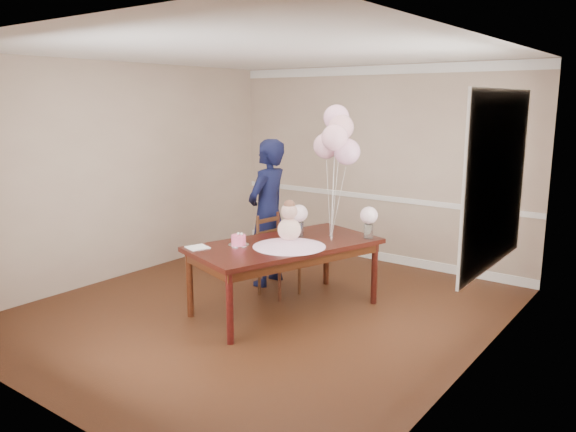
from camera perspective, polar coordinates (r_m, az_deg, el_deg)
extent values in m
cube|color=black|center=(6.18, -2.56, -9.51)|extent=(4.50, 5.00, 0.00)
cube|color=white|center=(5.78, -2.81, 16.31)|extent=(4.50, 5.00, 0.02)
cube|color=tan|center=(7.91, 8.92, 5.13)|extent=(4.50, 0.02, 2.70)
cube|color=tan|center=(4.24, -24.63, -1.40)|extent=(4.50, 0.02, 2.70)
cube|color=tan|center=(7.45, -16.24, 4.41)|extent=(0.02, 5.00, 2.70)
cube|color=tan|center=(4.75, 18.81, 0.36)|extent=(0.02, 5.00, 2.70)
cube|color=white|center=(7.96, 8.78, 1.91)|extent=(4.50, 0.02, 0.07)
cube|color=white|center=(7.86, 9.19, 14.44)|extent=(4.50, 0.02, 0.12)
cube|color=white|center=(8.14, 8.60, -3.93)|extent=(4.50, 0.02, 0.12)
cube|color=white|center=(5.20, 20.44, 3.41)|extent=(0.02, 1.66, 1.56)
cube|color=silver|center=(5.21, 20.25, 3.43)|extent=(0.01, 1.50, 1.40)
cube|color=black|center=(5.96, -0.32, -2.97)|extent=(1.56, 2.21, 0.05)
cube|color=black|center=(5.98, -0.32, -3.66)|extent=(1.44, 2.08, 0.10)
cylinder|color=black|center=(5.97, -9.96, -6.87)|extent=(0.09, 0.09, 0.70)
cylinder|color=black|center=(5.27, -5.94, -9.31)|extent=(0.09, 0.09, 0.70)
cylinder|color=black|center=(6.92, 3.91, -4.13)|extent=(0.09, 0.09, 0.70)
cylinder|color=black|center=(6.32, 8.76, -5.78)|extent=(0.09, 0.09, 0.70)
cone|color=#EDAED7|center=(5.80, 0.13, -2.63)|extent=(0.96, 0.96, 0.10)
sphere|color=pink|center=(5.77, 0.13, -1.38)|extent=(0.24, 0.24, 0.24)
sphere|color=#D09E8F|center=(5.73, 0.13, 0.47)|extent=(0.17, 0.17, 0.17)
sphere|color=brown|center=(5.72, 0.13, 1.06)|extent=(0.12, 0.12, 0.12)
cylinder|color=silver|center=(5.88, -5.04, -2.92)|extent=(0.28, 0.28, 0.01)
cylinder|color=#FB4F83|center=(5.87, -5.05, -2.41)|extent=(0.19, 0.19, 0.10)
sphere|color=silver|center=(5.85, -5.06, -1.80)|extent=(0.03, 0.03, 0.03)
sphere|color=white|center=(5.84, -4.74, -1.83)|extent=(0.03, 0.03, 0.03)
cylinder|color=white|center=(6.23, 1.13, -1.34)|extent=(0.13, 0.13, 0.16)
sphere|color=silver|center=(6.19, 1.14, 0.28)|extent=(0.19, 0.19, 0.19)
cylinder|color=silver|center=(6.18, 8.17, -1.56)|extent=(0.13, 0.13, 0.16)
sphere|color=silver|center=(6.14, 8.22, 0.07)|extent=(0.19, 0.19, 0.19)
cube|color=white|center=(5.83, -9.18, -3.16)|extent=(0.25, 0.25, 0.01)
cylinder|color=silver|center=(6.20, 4.36, -2.09)|extent=(0.05, 0.05, 0.02)
sphere|color=#E6A3B7|center=(6.12, 3.90, 7.12)|extent=(0.28, 0.28, 0.28)
sphere|color=#FFB4CC|center=(5.93, 4.78, 7.93)|extent=(0.28, 0.28, 0.28)
sphere|color=#ECA7B5|center=(6.08, 5.39, 8.95)|extent=(0.28, 0.28, 0.28)
sphere|color=#FFB4DA|center=(6.17, 4.94, 9.93)|extent=(0.28, 0.28, 0.28)
sphere|color=#E6A3C5|center=(5.99, 6.02, 6.50)|extent=(0.28, 0.28, 0.28)
cylinder|color=silver|center=(6.15, 4.13, 1.80)|extent=(0.09, 0.03, 0.83)
cylinder|color=silver|center=(6.05, 4.55, 2.11)|extent=(0.08, 0.08, 0.93)
cylinder|color=white|center=(6.12, 4.86, 2.68)|extent=(0.05, 0.09, 1.04)
cylinder|color=white|center=(6.16, 4.64, 3.21)|extent=(0.05, 0.12, 1.13)
cylinder|color=silver|center=(6.09, 5.16, 1.44)|extent=(0.16, 0.03, 0.78)
cube|color=#33110E|center=(6.52, -0.89, -4.52)|extent=(0.45, 0.45, 0.05)
cylinder|color=#321A0D|center=(6.59, -2.93, -6.33)|extent=(0.04, 0.04, 0.40)
cylinder|color=#39190F|center=(6.36, -0.86, -6.97)|extent=(0.04, 0.04, 0.40)
cylinder|color=#34180E|center=(6.81, -0.90, -5.71)|extent=(0.04, 0.04, 0.40)
cylinder|color=#3D1F10|center=(6.59, 1.17, -6.31)|extent=(0.04, 0.04, 0.40)
cylinder|color=#3A1E0F|center=(6.47, -3.08, -2.23)|extent=(0.04, 0.04, 0.51)
cylinder|color=#33150E|center=(6.69, -1.02, -1.74)|extent=(0.04, 0.04, 0.51)
cube|color=#3A130F|center=(6.60, -2.03, -2.91)|extent=(0.07, 0.37, 0.05)
cube|color=#3D2310|center=(6.57, -2.04, -1.67)|extent=(0.07, 0.37, 0.05)
cube|color=#351B0E|center=(6.54, -2.05, -0.41)|extent=(0.07, 0.37, 0.05)
imported|color=black|center=(6.81, -2.06, 0.33)|extent=(0.49, 0.69, 1.78)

